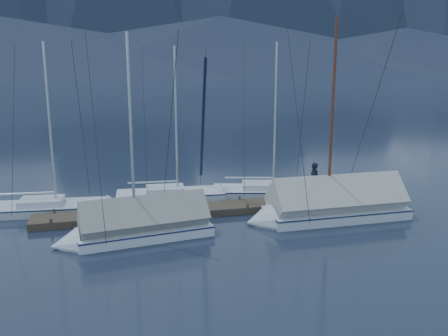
{
  "coord_description": "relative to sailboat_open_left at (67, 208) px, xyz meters",
  "views": [
    {
      "loc": [
        -5.47,
        -19.66,
        7.21
      ],
      "look_at": [
        0.0,
        2.0,
        2.2
      ],
      "focal_mm": 38.0,
      "sensor_mm": 36.0,
      "label": 1
    }
  ],
  "objects": [
    {
      "name": "sailboat_open_mid",
      "position": [
        6.12,
        0.83,
        -0.0
      ],
      "size": [
        6.78,
        2.86,
        8.81
      ],
      "color": "silver",
      "rests_on": "ground"
    },
    {
      "name": "sailboat_covered_far",
      "position": [
        2.92,
        -4.53,
        0.29
      ],
      "size": [
        6.75,
        2.99,
        9.18
      ],
      "color": "silver",
      "rests_on": "ground"
    },
    {
      "name": "mooring_posts",
      "position": [
        7.03,
        -1.89,
        0.19
      ],
      "size": [
        15.12,
        1.52,
        0.35
      ],
      "color": "#382D23",
      "rests_on": "ground"
    },
    {
      "name": "sailboat_open_left",
      "position": [
        0.0,
        0.0,
        0.0
      ],
      "size": [
        6.91,
        2.9,
        8.95
      ],
      "color": "silver",
      "rests_on": "ground"
    },
    {
      "name": "ground",
      "position": [
        7.53,
        -3.89,
        -0.16
      ],
      "size": [
        1000.0,
        1000.0,
        0.0
      ],
      "primitive_type": "plane",
      "color": "black",
      "rests_on": "ground"
    },
    {
      "name": "person",
      "position": [
        12.38,
        -1.78,
        1.1
      ],
      "size": [
        0.53,
        0.73,
        1.84
      ],
      "primitive_type": "imported",
      "rotation": [
        0.0,
        0.0,
        1.71
      ],
      "color": "black",
      "rests_on": "dock"
    },
    {
      "name": "sailboat_open_right",
      "position": [
        11.33,
        0.08,
        0.0
      ],
      "size": [
        7.1,
        3.58,
        9.04
      ],
      "color": "silver",
      "rests_on": "ground"
    },
    {
      "name": "dock",
      "position": [
        7.53,
        -1.89,
        -0.05
      ],
      "size": [
        18.0,
        1.5,
        0.54
      ],
      "color": "#382D23",
      "rests_on": "ground"
    },
    {
      "name": "sailboat_covered_near",
      "position": [
        11.83,
        -4.11,
        0.35
      ],
      "size": [
        7.8,
        3.36,
        10.11
      ],
      "color": "silver",
      "rests_on": "ground"
    }
  ]
}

